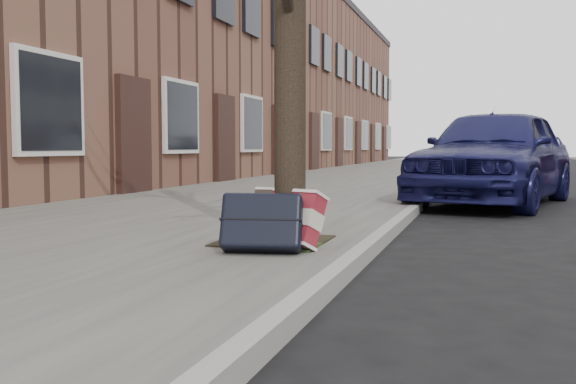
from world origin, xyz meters
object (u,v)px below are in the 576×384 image
(car_near_front, at_px, (495,155))
(car_near_mid, at_px, (497,157))
(suitcase_red, at_px, (285,219))
(suitcase_navy, at_px, (262,222))

(car_near_front, xyz_separation_m, car_near_mid, (0.12, 6.40, -0.12))
(car_near_front, bearing_deg, suitcase_red, -91.16)
(suitcase_red, relative_size, suitcase_navy, 1.00)
(suitcase_navy, height_order, car_near_front, car_near_front)
(suitcase_navy, distance_m, car_near_mid, 12.69)
(suitcase_navy, relative_size, car_near_mid, 0.15)
(car_near_mid, bearing_deg, suitcase_red, -84.51)
(suitcase_red, xyz_separation_m, car_near_front, (1.59, 5.88, 0.42))
(suitcase_navy, bearing_deg, suitcase_red, 61.82)
(suitcase_navy, xyz_separation_m, car_near_mid, (1.80, 12.56, 0.30))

